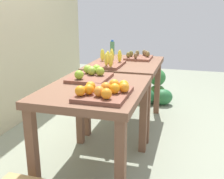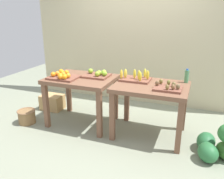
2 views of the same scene
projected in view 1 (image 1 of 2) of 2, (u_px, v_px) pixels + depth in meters
The scene contains 9 objects.
ground_plane at pixel (113, 142), 3.01m from camera, with size 8.00×8.00×0.00m, color gray.
display_table_left at pixel (95, 100), 2.31m from camera, with size 1.04×0.80×0.79m.
display_table_right at pixel (126, 72), 3.34m from camera, with size 1.04×0.80×0.79m.
orange_bin at pixel (104, 91), 2.01m from camera, with size 0.44×0.37×0.11m.
apple_bin at pixel (90, 75), 2.51m from camera, with size 0.40×0.34×0.11m.
banana_crate at pixel (109, 62), 3.08m from camera, with size 0.44×0.32×0.17m.
kiwi_bin at pixel (139, 57), 3.50m from camera, with size 0.36×0.32×0.10m.
water_bottle at pixel (112, 48), 3.77m from camera, with size 0.06×0.06×0.21m.
watermelon_pile at pixel (156, 90), 4.28m from camera, with size 0.59×0.61×0.49m.
Camera 1 is at (-2.62, -0.74, 1.41)m, focal length 44.05 mm.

